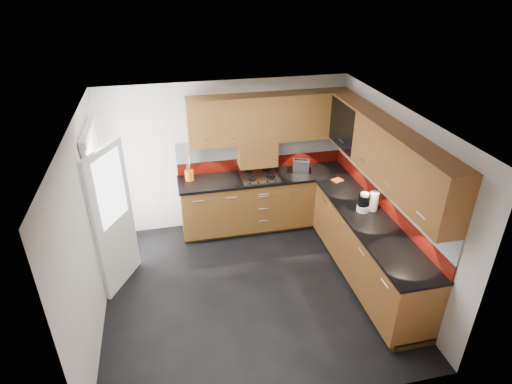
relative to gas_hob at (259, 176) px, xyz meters
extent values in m
cube|color=black|center=(-0.45, -1.47, -0.97)|extent=(4.00, 3.80, 0.02)
cube|color=white|center=(-0.45, -1.47, 1.49)|extent=(4.00, 3.80, 0.10)
cube|color=beige|center=(-0.45, 0.37, 0.24)|extent=(4.00, 0.08, 2.64)
cube|color=beige|center=(-0.45, -3.31, 0.24)|extent=(4.00, 0.08, 2.64)
cube|color=beige|center=(-2.39, -1.47, 0.24)|extent=(0.08, 3.80, 2.64)
cube|color=beige|center=(1.49, -1.47, 0.24)|extent=(0.08, 3.80, 2.64)
cube|color=brown|center=(0.10, 0.03, -0.48)|extent=(2.70, 0.60, 0.95)
cube|color=brown|center=(1.15, -1.57, -0.48)|extent=(0.60, 2.60, 0.95)
cube|color=#3B2910|center=(0.10, 0.06, -0.91)|extent=(2.70, 0.54, 0.10)
cube|color=#3B2910|center=(1.18, -1.57, -0.91)|extent=(0.54, 2.60, 0.10)
cube|color=black|center=(0.09, 0.02, -0.04)|extent=(2.72, 0.62, 0.04)
cube|color=black|center=(1.14, -1.59, -0.04)|extent=(0.62, 2.60, 0.04)
cube|color=maroon|center=(0.10, 0.32, 0.08)|extent=(2.70, 0.02, 0.20)
cube|color=white|center=(0.10, 0.32, 0.35)|extent=(2.70, 0.02, 0.34)
cube|color=maroon|center=(1.44, -1.27, 0.08)|extent=(0.02, 3.20, 0.20)
cube|color=white|center=(1.44, -1.27, 0.35)|extent=(0.02, 3.20, 0.34)
cube|color=brown|center=(0.20, 0.17, 0.88)|extent=(2.50, 0.33, 0.72)
cube|color=brown|center=(1.28, -1.43, 0.88)|extent=(0.33, 2.87, 0.72)
cube|color=silver|center=(0.05, -0.01, 0.67)|extent=(1.80, 0.01, 0.16)
cube|color=silver|center=(1.11, -1.47, 0.67)|extent=(0.01, 2.00, 0.16)
cube|color=brown|center=(0.00, 0.17, 0.32)|extent=(0.60, 0.33, 0.40)
cube|color=black|center=(1.11, -0.40, 0.88)|extent=(0.01, 0.80, 0.66)
cube|color=#FFD18C|center=(1.42, -0.40, 0.88)|extent=(0.01, 0.76, 0.64)
cube|color=black|center=(1.28, -0.40, 0.90)|extent=(0.29, 0.76, 0.01)
cylinder|color=black|center=(1.28, -0.65, 1.00)|extent=(0.07, 0.07, 0.16)
cylinder|color=black|center=(1.28, -0.50, 1.00)|extent=(0.07, 0.07, 0.16)
cylinder|color=white|center=(1.28, -0.35, 1.00)|extent=(0.07, 0.07, 0.16)
cylinder|color=black|center=(1.28, -0.20, 1.00)|extent=(0.07, 0.07, 0.16)
cube|color=white|center=(-2.31, -0.57, 0.06)|extent=(0.06, 0.95, 2.04)
cube|color=white|center=(-2.13, -0.92, 0.04)|extent=(0.42, 0.73, 1.98)
cube|color=white|center=(-2.10, -0.92, 0.49)|extent=(0.28, 0.50, 0.90)
cube|color=silver|center=(0.00, 0.01, -0.01)|extent=(0.59, 0.51, 0.02)
torus|color=black|center=(-0.15, -0.11, 0.02)|extent=(0.13, 0.13, 0.02)
torus|color=black|center=(0.15, -0.11, 0.02)|extent=(0.13, 0.13, 0.02)
torus|color=black|center=(-0.15, 0.13, 0.02)|extent=(0.13, 0.13, 0.02)
torus|color=black|center=(0.15, 0.13, 0.02)|extent=(0.13, 0.13, 0.02)
cube|color=black|center=(0.00, -0.23, 0.00)|extent=(0.45, 0.04, 0.02)
cylinder|color=#C96812|center=(-1.08, 0.13, 0.07)|extent=(0.13, 0.13, 0.16)
cylinder|color=olive|center=(-1.07, 0.15, 0.27)|extent=(0.06, 0.03, 0.33)
cylinder|color=olive|center=(-1.07, 0.15, 0.26)|extent=(0.05, 0.04, 0.31)
cylinder|color=olive|center=(-1.08, 0.15, 0.28)|extent=(0.07, 0.02, 0.35)
cylinder|color=olive|center=(-1.06, 0.14, 0.25)|extent=(0.03, 0.05, 0.29)
cylinder|color=olive|center=(-1.09, 0.15, 0.27)|extent=(0.05, 0.04, 0.32)
cube|color=silver|center=(0.70, 0.08, 0.07)|extent=(0.29, 0.23, 0.18)
cube|color=black|center=(0.70, 0.08, 0.17)|extent=(0.20, 0.08, 0.01)
cube|color=black|center=(0.70, 0.12, 0.17)|extent=(0.20, 0.08, 0.01)
cylinder|color=white|center=(1.14, -1.31, 0.03)|extent=(0.17, 0.17, 0.09)
cylinder|color=black|center=(1.14, -1.31, 0.15)|extent=(0.16, 0.16, 0.15)
cylinder|color=white|center=(1.14, -1.31, 0.25)|extent=(0.11, 0.11, 0.04)
cylinder|color=white|center=(1.28, -1.31, 0.12)|extent=(0.15, 0.15, 0.27)
cube|color=orange|center=(1.15, -0.39, -0.01)|extent=(0.19, 0.18, 0.02)
camera|label=1|loc=(-1.35, -5.85, 2.98)|focal=30.00mm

